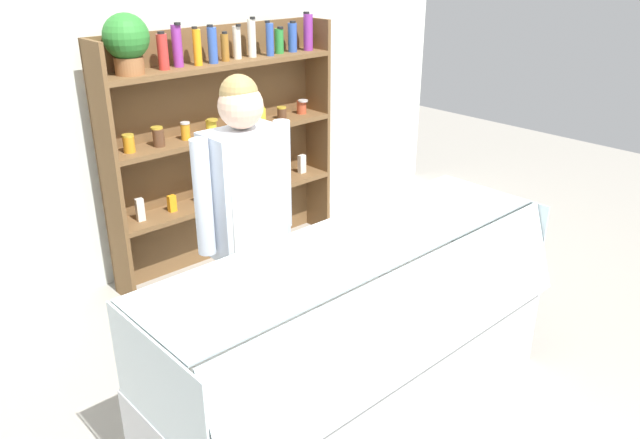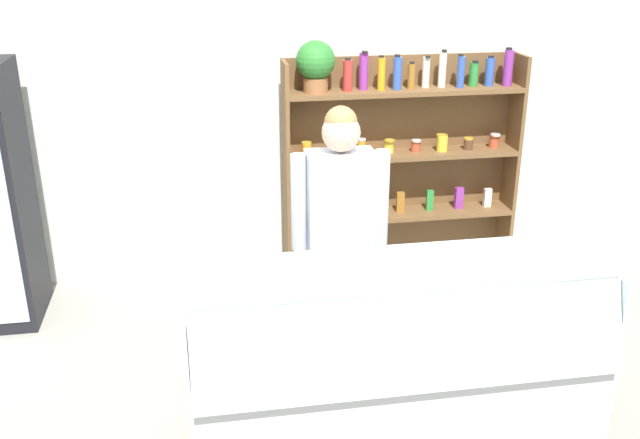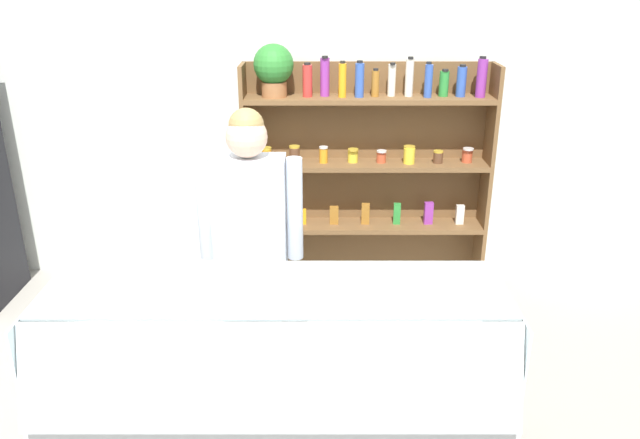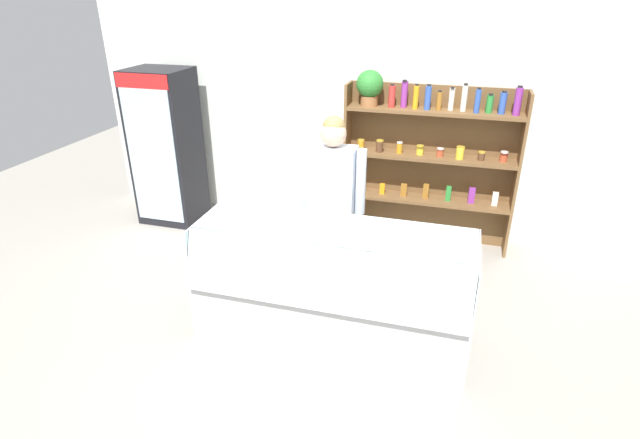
# 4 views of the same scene
# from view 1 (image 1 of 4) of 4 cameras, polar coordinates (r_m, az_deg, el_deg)

# --- Properties ---
(ground_plane) EXTENTS (12.00, 12.00, 0.00)m
(ground_plane) POSITION_cam_1_polar(r_m,az_deg,el_deg) (3.45, -0.05, -18.02)
(ground_plane) COLOR gray
(back_wall) EXTENTS (6.80, 0.10, 2.70)m
(back_wall) POSITION_cam_1_polar(r_m,az_deg,el_deg) (4.56, -19.45, 10.35)
(back_wall) COLOR silver
(back_wall) RESTS_ON ground
(shelving_unit) EXTENTS (1.87, 0.29, 1.93)m
(shelving_unit) POSITION_cam_1_polar(r_m,az_deg,el_deg) (4.66, -9.89, 8.44)
(shelving_unit) COLOR brown
(shelving_unit) RESTS_ON ground
(deli_display_case) EXTENTS (2.23, 0.80, 1.01)m
(deli_display_case) POSITION_cam_1_polar(r_m,az_deg,el_deg) (3.30, 3.51, -13.31)
(deli_display_case) COLOR silver
(deli_display_case) RESTS_ON ground
(shop_clerk) EXTENTS (0.60, 0.25, 1.74)m
(shop_clerk) POSITION_cam_1_polar(r_m,az_deg,el_deg) (3.29, -6.73, 0.89)
(shop_clerk) COLOR #4C4233
(shop_clerk) RESTS_ON ground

